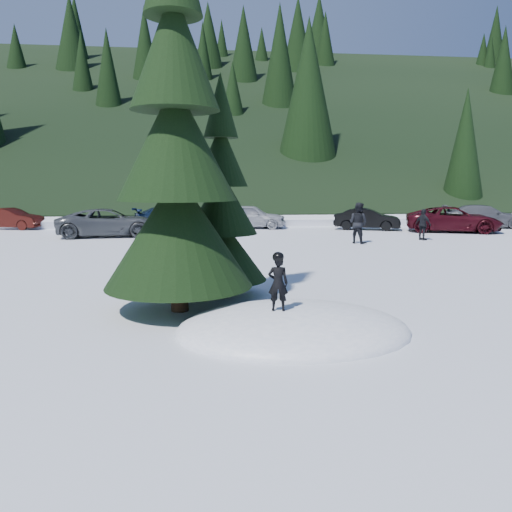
{
  "coord_description": "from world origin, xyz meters",
  "views": [
    {
      "loc": [
        -1.71,
        -9.01,
        2.81
      ],
      "look_at": [
        -0.44,
        2.41,
        1.1
      ],
      "focal_mm": 35.0,
      "sensor_mm": 36.0,
      "label": 1
    }
  ],
  "objects": [
    {
      "name": "ground",
      "position": [
        0.0,
        0.0,
        0.0
      ],
      "size": [
        200.0,
        200.0,
        0.0
      ],
      "primitive_type": "plane",
      "color": "white",
      "rests_on": "ground"
    },
    {
      "name": "snow_mound",
      "position": [
        0.0,
        0.0,
        0.0
      ],
      "size": [
        4.48,
        3.52,
        0.96
      ],
      "primitive_type": "ellipsoid",
      "color": "white",
      "rests_on": "ground"
    },
    {
      "name": "forest_hillside",
      "position": [
        0.0,
        54.0,
        12.5
      ],
      "size": [
        200.0,
        60.0,
        25.0
      ],
      "primitive_type": null,
      "color": "black",
      "rests_on": "ground"
    },
    {
      "name": "spruce_tall",
      "position": [
        -2.2,
        1.8,
        3.32
      ],
      "size": [
        3.2,
        3.2,
        8.6
      ],
      "color": "black",
      "rests_on": "ground"
    },
    {
      "name": "spruce_short",
      "position": [
        -1.2,
        3.2,
        2.1
      ],
      "size": [
        2.2,
        2.2,
        5.37
      ],
      "color": "black",
      "rests_on": "ground"
    },
    {
      "name": "child_skier",
      "position": [
        -0.33,
        -0.22,
        0.98
      ],
      "size": [
        0.4,
        0.3,
        1.01
      ],
      "primitive_type": "imported",
      "rotation": [
        0.0,
        0.0,
        2.97
      ],
      "color": "black",
      "rests_on": "snow_mound"
    },
    {
      "name": "adult_0",
      "position": [
        5.49,
        13.23,
        0.94
      ],
      "size": [
        1.14,
        1.16,
        1.89
      ],
      "primitive_type": "imported",
      "rotation": [
        0.0,
        0.0,
        2.28
      ],
      "color": "black",
      "rests_on": "ground"
    },
    {
      "name": "adult_1",
      "position": [
        9.04,
        14.12,
        0.76
      ],
      "size": [
        0.71,
        0.97,
        1.53
      ],
      "primitive_type": "imported",
      "rotation": [
        0.0,
        0.0,
        2.0
      ],
      "color": "black",
      "rests_on": "ground"
    },
    {
      "name": "car_1",
      "position": [
        -13.06,
        22.31,
        0.64
      ],
      "size": [
        4.07,
        2.19,
        1.27
      ],
      "primitive_type": "imported",
      "rotation": [
        0.0,
        0.0,
        1.34
      ],
      "color": "black",
      "rests_on": "ground"
    },
    {
      "name": "car_2",
      "position": [
        -6.44,
        17.51,
        0.73
      ],
      "size": [
        5.44,
        2.93,
        1.45
      ],
      "primitive_type": "imported",
      "rotation": [
        0.0,
        0.0,
        1.67
      ],
      "color": "#45484C",
      "rests_on": "ground"
    },
    {
      "name": "car_3",
      "position": [
        -3.58,
        22.31,
        0.64
      ],
      "size": [
        4.79,
        3.16,
        1.29
      ],
      "primitive_type": "imported",
      "rotation": [
        0.0,
        0.0,
        1.9
      ],
      "color": "#0D1B32",
      "rests_on": "ground"
    },
    {
      "name": "car_4",
      "position": [
        1.3,
        21.32,
        0.74
      ],
      "size": [
        4.58,
        2.55,
        1.47
      ],
      "primitive_type": "imported",
      "rotation": [
        0.0,
        0.0,
        1.37
      ],
      "color": "#9EA0A7",
      "rests_on": "ground"
    },
    {
      "name": "car_5",
      "position": [
        8.12,
        19.64,
        0.64
      ],
      "size": [
        4.08,
        2.65,
        1.27
      ],
      "primitive_type": "imported",
      "rotation": [
        0.0,
        0.0,
        1.2
      ],
      "color": "black",
      "rests_on": "ground"
    },
    {
      "name": "car_6",
      "position": [
        12.52,
        17.76,
        0.72
      ],
      "size": [
        5.66,
        3.99,
        1.43
      ],
      "primitive_type": "imported",
      "rotation": [
        0.0,
        0.0,
        1.22
      ],
      "color": "#380A12",
      "rests_on": "ground"
    },
    {
      "name": "car_7",
      "position": [
        15.86,
        20.26,
        0.7
      ],
      "size": [
        5.21,
        3.35,
        1.4
      ],
      "primitive_type": "imported",
      "rotation": [
        0.0,
        0.0,
        1.26
      ],
      "color": "#54565C",
      "rests_on": "ground"
    }
  ]
}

